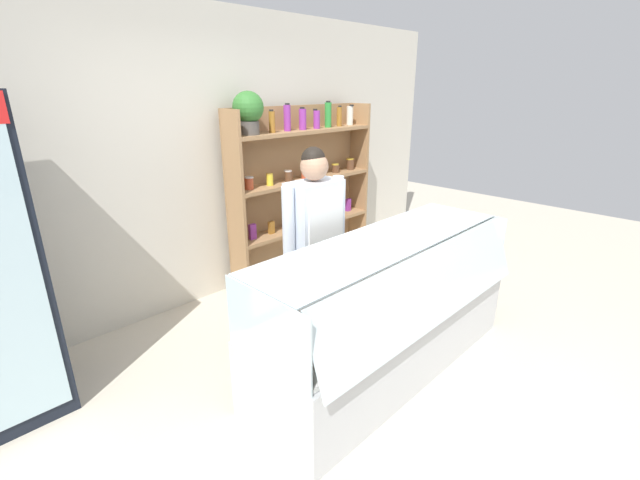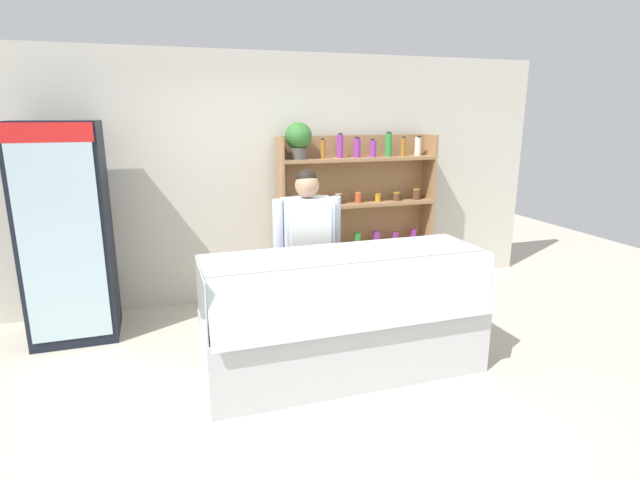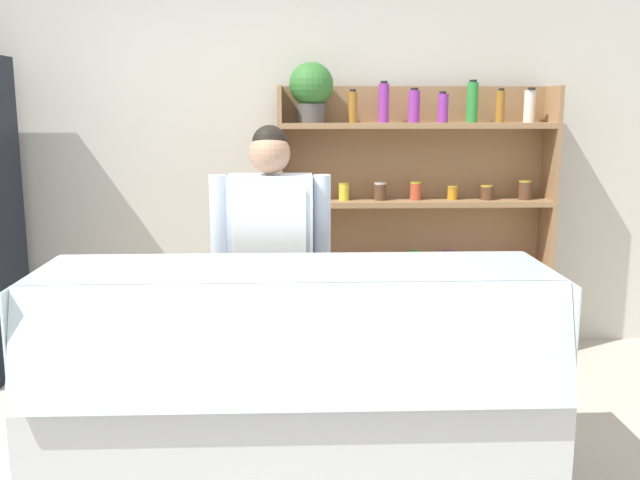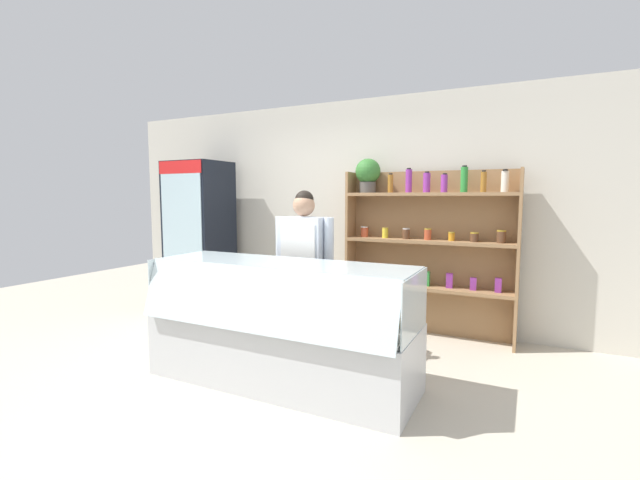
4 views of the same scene
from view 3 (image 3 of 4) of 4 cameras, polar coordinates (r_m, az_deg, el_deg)
ground_plane at (r=3.48m, az=-5.50°, el=-18.45°), size 12.00×12.00×0.00m
back_wall at (r=5.01m, az=-4.50°, el=6.72°), size 6.80×0.10×2.70m
shelving_unit at (r=4.84m, az=6.48°, el=3.70°), size 1.83×0.29×1.97m
deli_display_case at (r=3.28m, az=-2.09°, el=-14.21°), size 2.23×0.80×1.01m
shop_clerk at (r=3.68m, az=-3.95°, el=-1.11°), size 0.62×0.25×1.60m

